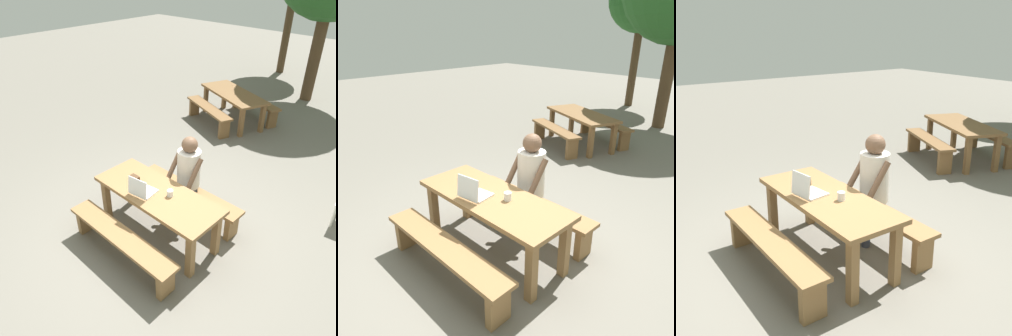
% 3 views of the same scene
% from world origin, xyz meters
% --- Properties ---
extents(ground_plane, '(30.00, 30.00, 0.00)m').
position_xyz_m(ground_plane, '(0.00, 0.00, 0.00)').
color(ground_plane, slate).
extents(picnic_table_front, '(1.82, 0.71, 0.72)m').
position_xyz_m(picnic_table_front, '(0.00, 0.00, 0.60)').
color(picnic_table_front, olive).
rests_on(picnic_table_front, ground).
extents(bench_near, '(1.77, 0.30, 0.42)m').
position_xyz_m(bench_near, '(0.00, -0.66, 0.32)').
color(bench_near, olive).
rests_on(bench_near, ground).
extents(bench_far, '(1.77, 0.30, 0.42)m').
position_xyz_m(bench_far, '(0.00, 0.66, 0.32)').
color(bench_far, olive).
rests_on(bench_far, ground).
extents(laptop, '(0.33, 0.32, 0.27)m').
position_xyz_m(laptop, '(-0.13, -0.16, 0.78)').
color(laptop, white).
rests_on(laptop, picnic_table_front).
extents(small_pouch, '(0.13, 0.08, 0.07)m').
position_xyz_m(small_pouch, '(-0.43, -0.01, 0.75)').
color(small_pouch, '#4C331E').
rests_on(small_pouch, picnic_table_front).
extents(coffee_mug, '(0.08, 0.08, 0.09)m').
position_xyz_m(coffee_mug, '(0.17, 0.06, 0.76)').
color(coffee_mug, white).
rests_on(coffee_mug, picnic_table_front).
extents(person_seated, '(0.45, 0.43, 1.28)m').
position_xyz_m(person_seated, '(-0.02, 0.63, 0.75)').
color(person_seated, '#333847').
rests_on(person_seated, ground).
extents(picnic_table_mid, '(1.90, 1.36, 0.70)m').
position_xyz_m(picnic_table_mid, '(-1.45, 3.92, 0.59)').
color(picnic_table_mid, brown).
rests_on(picnic_table_mid, ground).
extents(bench_mid_south, '(1.57, 0.88, 0.46)m').
position_xyz_m(bench_mid_south, '(-1.70, 3.33, 0.34)').
color(bench_mid_south, brown).
rests_on(bench_mid_south, ground).
extents(bench_mid_north, '(1.57, 0.88, 0.46)m').
position_xyz_m(bench_mid_north, '(-1.21, 4.51, 0.34)').
color(bench_mid_north, brown).
rests_on(bench_mid_north, ground).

